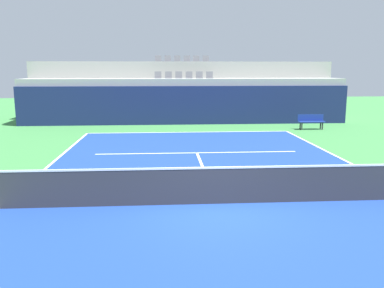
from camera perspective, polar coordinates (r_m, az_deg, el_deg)
ground_plane at (r=10.46m, az=3.62°, el=-8.45°), size 80.00×80.00×0.00m
court_surface at (r=10.45m, az=3.62°, el=-8.43°), size 11.00×24.00×0.01m
baseline_far at (r=22.05m, az=-0.49°, el=1.68°), size 11.00×0.10×0.00m
service_line_far at (r=16.60m, az=0.70°, el=-1.25°), size 8.26×0.10×0.00m
centre_service_line at (r=13.50m, az=1.82°, el=-4.01°), size 0.10×6.40×0.00m
back_wall at (r=25.17m, az=-0.96°, el=5.47°), size 20.50×0.30×2.38m
stands_tier_lower at (r=26.50m, az=-1.12°, el=6.20°), size 20.50×2.40×2.82m
stands_tier_upper at (r=28.86m, az=-1.37°, el=7.64°), size 20.50×2.40×3.91m
seating_row_lower at (r=26.52m, az=-1.15°, el=9.52°), size 3.79×0.44×0.44m
seating_row_upper at (r=28.93m, az=-1.40°, el=11.77°), size 3.79×0.44×0.44m
tennis_net at (r=10.30m, az=3.65°, el=-5.78°), size 11.08×0.08×1.07m
player_bench at (r=24.13m, az=16.46°, el=3.20°), size 1.50×0.40×0.85m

